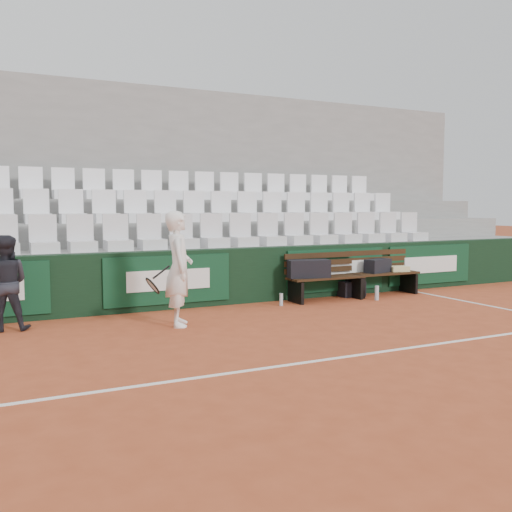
{
  "coord_description": "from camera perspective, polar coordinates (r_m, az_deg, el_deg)",
  "views": [
    {
      "loc": [
        -3.1,
        -5.4,
        1.76
      ],
      "look_at": [
        0.74,
        2.4,
        1.0
      ],
      "focal_mm": 40.0,
      "sensor_mm": 36.0,
      "label": 1
    }
  ],
  "objects": [
    {
      "name": "ground",
      "position": [
        6.47,
        3.56,
        -10.81
      ],
      "size": [
        80.0,
        80.0,
        0.0
      ],
      "primitive_type": "plane",
      "color": "#AD4827",
      "rests_on": "ground"
    },
    {
      "name": "court_baseline",
      "position": [
        6.46,
        3.56,
        -10.77
      ],
      "size": [
        18.0,
        0.06,
        0.01
      ],
      "primitive_type": "cube",
      "color": "white",
      "rests_on": "ground"
    },
    {
      "name": "back_barrier",
      "position": [
        9.99,
        -7.53,
        -2.29
      ],
      "size": [
        18.0,
        0.34,
        1.0
      ],
      "color": "black",
      "rests_on": "ground"
    },
    {
      "name": "grandstand_tier_front",
      "position": [
        10.56,
        -8.99,
        -1.91
      ],
      "size": [
        18.0,
        0.95,
        1.0
      ],
      "primitive_type": "cube",
      "color": "gray",
      "rests_on": "ground"
    },
    {
      "name": "grandstand_tier_mid",
      "position": [
        11.45,
        -10.42,
        -0.27
      ],
      "size": [
        18.0,
        0.95,
        1.45
      ],
      "primitive_type": "cube",
      "color": "gray",
      "rests_on": "ground"
    },
    {
      "name": "grandstand_tier_back",
      "position": [
        12.34,
        -11.64,
        1.13
      ],
      "size": [
        18.0,
        0.95,
        1.9
      ],
      "primitive_type": "cube",
      "color": "gray",
      "rests_on": "ground"
    },
    {
      "name": "grandstand_rear_wall",
      "position": [
        12.93,
        -12.44,
        6.83
      ],
      "size": [
        18.0,
        0.3,
        4.4
      ],
      "primitive_type": "cube",
      "color": "gray",
      "rests_on": "ground"
    },
    {
      "name": "seat_row_front",
      "position": [
        10.33,
        -8.76,
        2.47
      ],
      "size": [
        11.9,
        0.44,
        0.63
      ],
      "primitive_type": "cube",
      "color": "silver",
      "rests_on": "grandstand_tier_front"
    },
    {
      "name": "seat_row_mid",
      "position": [
        11.23,
        -10.25,
        4.94
      ],
      "size": [
        11.9,
        0.44,
        0.63
      ],
      "primitive_type": "cube",
      "color": "white",
      "rests_on": "grandstand_tier_mid"
    },
    {
      "name": "seat_row_back",
      "position": [
        12.16,
        -11.53,
        7.04
      ],
      "size": [
        11.9,
        0.44,
        0.63
      ],
      "primitive_type": "cube",
      "color": "white",
      "rests_on": "grandstand_tier_back"
    },
    {
      "name": "bench_left",
      "position": [
        10.77,
        6.99,
        -3.24
      ],
      "size": [
        1.5,
        0.56,
        0.45
      ],
      "primitive_type": "cube",
      "color": "#311D0E",
      "rests_on": "ground"
    },
    {
      "name": "bench_right",
      "position": [
        11.65,
        12.59,
        -2.7
      ],
      "size": [
        1.5,
        0.56,
        0.45
      ],
      "primitive_type": "cube",
      "color": "#341F0F",
      "rests_on": "ground"
    },
    {
      "name": "sports_bag_left",
      "position": [
        10.54,
        5.26,
        -1.27
      ],
      "size": [
        0.82,
        0.5,
        0.33
      ],
      "primitive_type": "cube",
      "rotation": [
        0.0,
        0.0,
        -0.24
      ],
      "color": "black",
      "rests_on": "bench_left"
    },
    {
      "name": "sports_bag_right",
      "position": [
        11.56,
        12.09,
        -0.96
      ],
      "size": [
        0.62,
        0.41,
        0.27
      ],
      "primitive_type": "cube",
      "rotation": [
        0.0,
        0.0,
        0.28
      ],
      "color": "black",
      "rests_on": "bench_right"
    },
    {
      "name": "towel",
      "position": [
        11.86,
        14.06,
        -1.24
      ],
      "size": [
        0.42,
        0.34,
        0.1
      ],
      "primitive_type": "cube",
      "rotation": [
        0.0,
        0.0,
        -0.2
      ],
      "color": "#D4CA89",
      "rests_on": "bench_right"
    },
    {
      "name": "sports_bag_ground",
      "position": [
        11.33,
        9.54,
        -3.25
      ],
      "size": [
        0.49,
        0.3,
        0.3
      ],
      "primitive_type": "cube",
      "rotation": [
        0.0,
        0.0,
        -0.02
      ],
      "color": "black",
      "rests_on": "ground"
    },
    {
      "name": "water_bottle_near",
      "position": [
        10.14,
        2.53,
        -4.37
      ],
      "size": [
        0.06,
        0.06,
        0.22
      ],
      "primitive_type": "cylinder",
      "color": "silver",
      "rests_on": "ground"
    },
    {
      "name": "water_bottle_far",
      "position": [
        10.95,
        11.99,
        -3.64
      ],
      "size": [
        0.08,
        0.08,
        0.27
      ],
      "primitive_type": "cylinder",
      "color": "#B1C1C9",
      "rests_on": "ground"
    },
    {
      "name": "tennis_player",
      "position": [
        8.43,
        -7.74,
        -1.28
      ],
      "size": [
        0.78,
        0.71,
        1.69
      ],
      "color": "white",
      "rests_on": "ground"
    },
    {
      "name": "ball_kid",
      "position": [
        8.8,
        -23.81,
        -2.49
      ],
      "size": [
        0.75,
        0.63,
        1.36
      ],
      "primitive_type": "imported",
      "rotation": [
        0.0,
        0.0,
        2.94
      ],
      "color": "black",
      "rests_on": "ground"
    }
  ]
}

